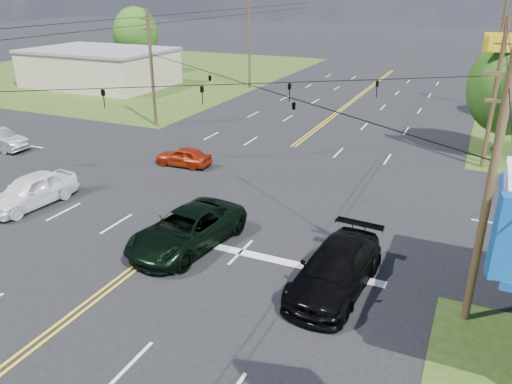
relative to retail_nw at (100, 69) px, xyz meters
The scene contains 18 objects.
ground 37.26m from the retail_nw, 36.25° to the right, with size 280.00×280.00×0.00m, color black.
grass_nw 11.36m from the retail_nw, 116.57° to the left, with size 46.00×48.00×0.03m, color #2B3F14.
stop_bar 46.14m from the retail_nw, 40.60° to the right, with size 10.00×0.50×0.02m, color silver.
retail_nw is the anchor object (origin of this frame).
pole_se 53.09m from the retail_nw, 35.79° to the right, with size 1.60×0.28×9.50m.
pole_nw 21.60m from the retail_nw, 37.41° to the right, with size 1.60×0.28×9.50m.
pole_ne 45.02m from the retail_nw, 16.82° to the right, with size 1.60×0.28×9.50m.
pole_left_far 18.30m from the retail_nw, 19.44° to the left, with size 1.60×0.28×10.00m.
pole_right_far 43.53m from the retail_nw, ahead, with size 1.60×0.28×10.00m.
span_wire_signals 37.42m from the retail_nw, 36.25° to the right, with size 26.00×18.00×1.13m.
power_lines 38.98m from the retail_nw, 38.66° to the right, with size 26.04×100.00×0.64m.
tree_right_a 45.21m from the retail_nw, 12.80° to the right, with size 5.70×5.70×8.18m.
tree_far_l 10.69m from the retail_nw, 101.31° to the left, with size 6.08×6.08×8.72m.
pickup_dkgreen 43.52m from the retail_nw, 44.52° to the right, with size 2.89×6.28×1.74m, color black.
suv_black 49.23m from the retail_nw, 39.14° to the right, with size 2.48×6.09×1.77m, color black.
pickup_white 36.55m from the retail_nw, 55.20° to the right, with size 2.08×5.17×1.76m, color white.
sedan_red 32.55m from the retail_nw, 40.21° to the right, with size 1.52×3.77×1.29m, color #9A240B.
polesign_ne 44.89m from the retail_nw, 15.59° to the right, with size 2.35×0.56×8.49m.
Camera 1 is at (12.32, -13.69, 11.10)m, focal length 35.00 mm.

